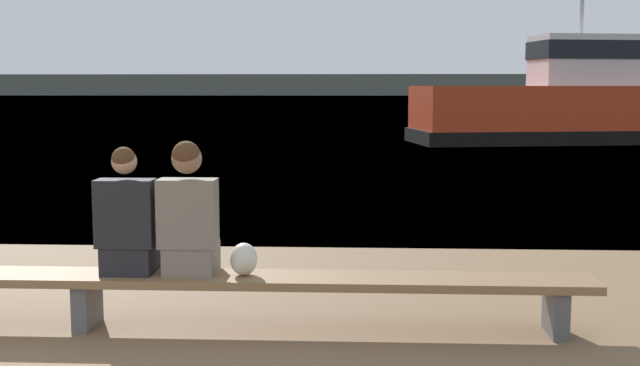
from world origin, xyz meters
The scene contains 7 objects.
water_surface centered at (0.00, 126.09, 0.00)m, with size 240.00×240.00×0.00m, color #5684A3.
far_shoreline centered at (0.00, 174.66, 2.20)m, with size 600.00×12.00×4.40m, color #4C4C42.
bench_main centered at (0.25, 2.92, 0.35)m, with size 7.76×0.47×0.42m.
person_left centered at (0.58, 2.94, 0.82)m, with size 0.44×0.42×0.98m.
person_right centered at (1.05, 2.93, 0.87)m, with size 0.44×0.43×1.03m.
shopping_bag centered at (1.47, 2.93, 0.55)m, with size 0.21×0.23×0.25m.
tugboat_red centered at (9.50, 24.04, 1.13)m, with size 11.08×5.09×6.72m.
Camera 1 is at (2.35, -3.01, 1.86)m, focal length 45.00 mm.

